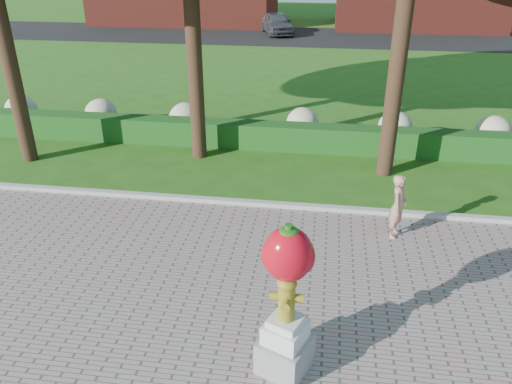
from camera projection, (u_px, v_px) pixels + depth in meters
ground at (224, 278)px, 9.76m from camera, size 100.00×100.00×0.00m
curb at (249, 203)px, 12.38m from camera, size 40.00×0.18×0.15m
lawn_hedge at (268, 136)px, 15.77m from camera, size 24.00×0.70×0.80m
hydrangea_row at (289, 122)px, 16.51m from camera, size 20.10×1.10×0.99m
street at (305, 37)px, 34.51m from camera, size 50.00×8.00×0.02m
hydrant_sculpture at (287, 298)px, 7.05m from camera, size 0.90×0.90×2.54m
woman at (398, 206)px, 10.78m from camera, size 0.50×0.62×1.46m
parked_car at (277, 23)px, 35.13m from camera, size 3.05×4.67×1.48m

